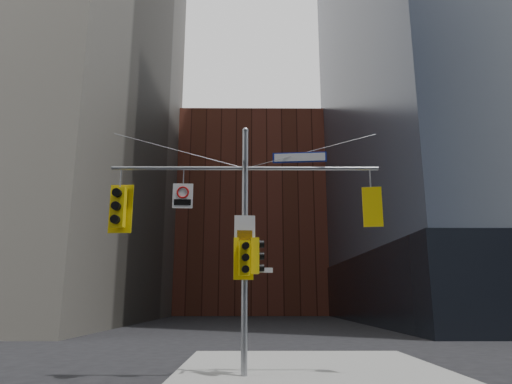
{
  "coord_description": "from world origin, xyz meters",
  "views": [
    {
      "loc": [
        0.24,
        -11.15,
        2.21
      ],
      "look_at": [
        0.33,
        2.0,
        5.27
      ],
      "focal_mm": 32.0,
      "sensor_mm": 36.0,
      "label": 1
    }
  ],
  "objects_px": {
    "signal_assembly": "(245,220)",
    "regulatory_sign_arm": "(183,195)",
    "traffic_light_east_arm": "(372,208)",
    "traffic_light_west_arm": "(119,208)",
    "traffic_light_pole_side": "(256,256)",
    "traffic_light_pole_front": "(244,258)",
    "street_sign_blade": "(300,157)"
  },
  "relations": [
    {
      "from": "signal_assembly",
      "to": "regulatory_sign_arm",
      "type": "xyz_separation_m",
      "value": [
        -1.84,
        -0.02,
        0.76
      ]
    },
    {
      "from": "traffic_light_east_arm",
      "to": "regulatory_sign_arm",
      "type": "height_order",
      "value": "regulatory_sign_arm"
    },
    {
      "from": "signal_assembly",
      "to": "traffic_light_west_arm",
      "type": "bearing_deg",
      "value": 179.78
    },
    {
      "from": "traffic_light_pole_side",
      "to": "traffic_light_pole_front",
      "type": "bearing_deg",
      "value": 122.93
    },
    {
      "from": "regulatory_sign_arm",
      "to": "street_sign_blade",
      "type": "bearing_deg",
      "value": -2.15
    },
    {
      "from": "traffic_light_east_arm",
      "to": "traffic_light_pole_front",
      "type": "distance_m",
      "value": 4.04
    },
    {
      "from": "signal_assembly",
      "to": "traffic_light_pole_side",
      "type": "distance_m",
      "value": 1.08
    },
    {
      "from": "traffic_light_east_arm",
      "to": "traffic_light_pole_front",
      "type": "relative_size",
      "value": 0.99
    },
    {
      "from": "street_sign_blade",
      "to": "traffic_light_west_arm",
      "type": "bearing_deg",
      "value": -174.67
    },
    {
      "from": "street_sign_blade",
      "to": "traffic_light_east_arm",
      "type": "bearing_deg",
      "value": 5.41
    },
    {
      "from": "traffic_light_pole_side",
      "to": "traffic_light_pole_front",
      "type": "distance_m",
      "value": 0.44
    },
    {
      "from": "traffic_light_east_arm",
      "to": "regulatory_sign_arm",
      "type": "bearing_deg",
      "value": 8.84
    },
    {
      "from": "street_sign_blade",
      "to": "regulatory_sign_arm",
      "type": "bearing_deg",
      "value": -174.17
    },
    {
      "from": "traffic_light_west_arm",
      "to": "street_sign_blade",
      "type": "height_order",
      "value": "street_sign_blade"
    },
    {
      "from": "traffic_light_west_arm",
      "to": "traffic_light_pole_front",
      "type": "bearing_deg",
      "value": -1.18
    },
    {
      "from": "traffic_light_pole_side",
      "to": "street_sign_blade",
      "type": "bearing_deg",
      "value": -98.41
    },
    {
      "from": "traffic_light_east_arm",
      "to": "regulatory_sign_arm",
      "type": "distance_m",
      "value": 5.59
    },
    {
      "from": "traffic_light_east_arm",
      "to": "street_sign_blade",
      "type": "bearing_deg",
      "value": 8.58
    },
    {
      "from": "signal_assembly",
      "to": "traffic_light_pole_side",
      "type": "height_order",
      "value": "signal_assembly"
    },
    {
      "from": "traffic_light_west_arm",
      "to": "regulatory_sign_arm",
      "type": "bearing_deg",
      "value": 2.11
    },
    {
      "from": "traffic_light_pole_side",
      "to": "street_sign_blade",
      "type": "xyz_separation_m",
      "value": [
        1.32,
        -0.01,
        2.96
      ]
    },
    {
      "from": "traffic_light_west_arm",
      "to": "regulatory_sign_arm",
      "type": "relative_size",
      "value": 1.96
    },
    {
      "from": "signal_assembly",
      "to": "traffic_light_pole_side",
      "type": "xyz_separation_m",
      "value": [
        0.32,
        0.01,
        -1.03
      ]
    },
    {
      "from": "signal_assembly",
      "to": "traffic_light_pole_front",
      "type": "bearing_deg",
      "value": -90.22
    },
    {
      "from": "signal_assembly",
      "to": "traffic_light_west_arm",
      "type": "relative_size",
      "value": 5.5
    },
    {
      "from": "traffic_light_east_arm",
      "to": "traffic_light_pole_front",
      "type": "xyz_separation_m",
      "value": [
        -3.74,
        -0.27,
        -1.5
      ]
    },
    {
      "from": "traffic_light_pole_side",
      "to": "traffic_light_east_arm",
      "type": "bearing_deg",
      "value": -98.16
    },
    {
      "from": "traffic_light_pole_front",
      "to": "regulatory_sign_arm",
      "type": "relative_size",
      "value": 1.61
    },
    {
      "from": "traffic_light_east_arm",
      "to": "street_sign_blade",
      "type": "distance_m",
      "value": 2.61
    },
    {
      "from": "traffic_light_pole_front",
      "to": "street_sign_blade",
      "type": "distance_m",
      "value": 3.47
    },
    {
      "from": "street_sign_blade",
      "to": "regulatory_sign_arm",
      "type": "height_order",
      "value": "street_sign_blade"
    },
    {
      "from": "traffic_light_west_arm",
      "to": "traffic_light_east_arm",
      "type": "height_order",
      "value": "traffic_light_west_arm"
    }
  ]
}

